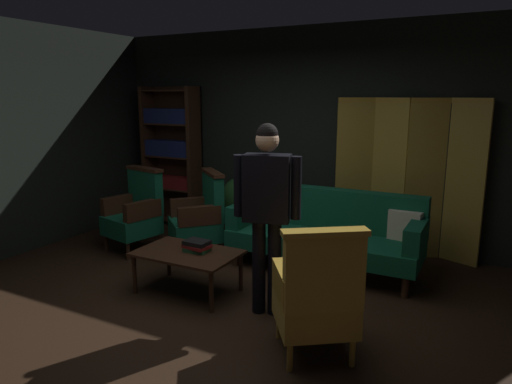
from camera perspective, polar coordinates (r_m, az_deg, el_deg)
name	(u,v)px	position (r m, az deg, el deg)	size (l,w,h in m)	color
ground_plane	(216,308)	(4.42, -4.96, -14.11)	(10.00, 10.00, 0.00)	black
back_wall	(314,136)	(6.19, 7.13, 6.89)	(7.20, 0.10, 2.80)	black
side_wall_left	(39,138)	(6.51, -25.17, 6.09)	(0.10, 3.60, 2.80)	black
folding_screen	(407,176)	(5.79, 18.09, 1.90)	(1.69, 0.30, 1.90)	#B29338
bookshelf	(172,152)	(7.06, -10.33, 4.85)	(0.90, 0.32, 2.05)	#382114
velvet_couch	(326,230)	(5.26, 8.66, -4.60)	(2.12, 0.78, 0.88)	#382114
coffee_table	(187,256)	(4.65, -8.45, -7.84)	(1.00, 0.64, 0.42)	#382114
armchair_gilt_accent	(317,295)	(3.51, 7.54, -12.52)	(0.80, 0.80, 1.04)	#B78E33
armchair_wing_left	(136,212)	(5.99, -14.62, -2.43)	(0.69, 0.69, 1.04)	#382114
armchair_wing_right	(200,217)	(5.62, -6.89, -3.07)	(0.82, 0.82, 1.04)	#382114
standing_figure	(267,202)	(3.99, 1.36, -1.26)	(0.57, 0.31, 1.70)	black
potted_plant	(241,204)	(6.16, -1.84, -1.52)	(0.58, 0.58, 0.87)	brown
book_green_cloth	(197,249)	(4.62, -7.27, -7.04)	(0.23, 0.17, 0.04)	#1E4C28
book_red_leather	(197,246)	(4.61, -7.28, -6.64)	(0.25, 0.18, 0.03)	maroon
book_black_cloth	(197,243)	(4.60, -7.30, -6.20)	(0.24, 0.18, 0.04)	black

